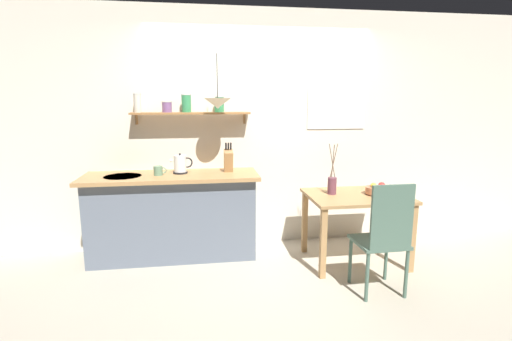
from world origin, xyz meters
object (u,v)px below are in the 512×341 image
dining_table (356,205)px  coffee_mug_by_sink (158,171)px  dining_chair_near (384,235)px  knife_block (228,160)px  electric_kettle (180,164)px  pendant_lamp (218,103)px  twig_vase (332,185)px  fruit_bowl (376,189)px

dining_table → coffee_mug_by_sink: 2.10m
dining_chair_near → coffee_mug_by_sink: same height
knife_block → dining_table: bearing=-19.2°
electric_kettle → pendant_lamp: pendant_lamp is taller
twig_vase → knife_block: bearing=159.7°
dining_table → dining_chair_near: (-0.04, -0.71, -0.06)m
electric_kettle → pendant_lamp: (0.40, -0.15, 0.65)m
electric_kettle → pendant_lamp: bearing=-19.9°
electric_kettle → knife_block: (0.51, 0.01, 0.03)m
electric_kettle → coffee_mug_by_sink: size_ratio=1.76×
twig_vase → pendant_lamp: bearing=168.6°
twig_vase → knife_block: 1.14m
dining_chair_near → knife_block: bearing=137.3°
dining_chair_near → fruit_bowl: bearing=70.6°
twig_vase → knife_block: twig_vase is taller
electric_kettle → dining_chair_near: bearing=-33.0°
electric_kettle → fruit_bowl: bearing=-13.3°
dining_chair_near → knife_block: (-1.25, 1.16, 0.50)m
dining_chair_near → twig_vase: (-0.20, 0.77, 0.27)m
fruit_bowl → coffee_mug_by_sink: coffee_mug_by_sink is taller
dining_chair_near → coffee_mug_by_sink: (-1.99, 1.07, 0.41)m
fruit_bowl → twig_vase: (-0.44, 0.09, 0.04)m
dining_table → pendant_lamp: pendant_lamp is taller
fruit_bowl → knife_block: bearing=162.0°
dining_table → fruit_bowl: fruit_bowl is taller
dining_chair_near → coffee_mug_by_sink: 2.30m
twig_vase → pendant_lamp: pendant_lamp is taller
dining_table → electric_kettle: size_ratio=4.30×
fruit_bowl → knife_block: size_ratio=0.65×
dining_table → fruit_bowl: size_ratio=4.84×
dining_table → twig_vase: size_ratio=1.92×
twig_vase → coffee_mug_by_sink: bearing=170.3°
knife_block → twig_vase: bearing=-20.3°
fruit_bowl → electric_kettle: electric_kettle is taller
electric_kettle → knife_block: bearing=1.0°
dining_chair_near → electric_kettle: size_ratio=4.33×
dining_table → pendant_lamp: bearing=168.1°
fruit_bowl → knife_block: (-1.49, 0.48, 0.27)m
fruit_bowl → coffee_mug_by_sink: (-2.23, 0.40, 0.19)m
pendant_lamp → electric_kettle: bearing=160.1°
twig_vase → dining_table: bearing=-14.1°
twig_vase → pendant_lamp: (-1.16, 0.23, 0.84)m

